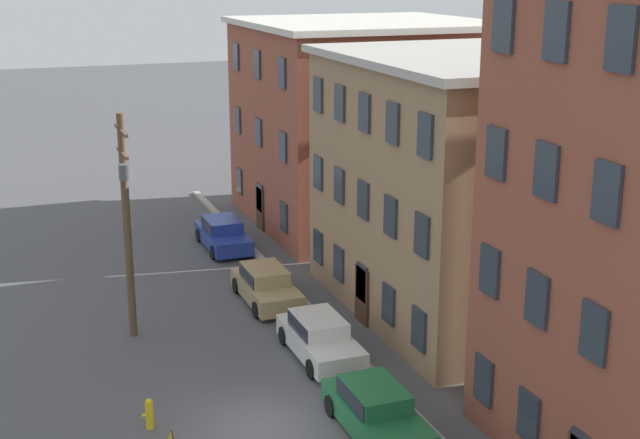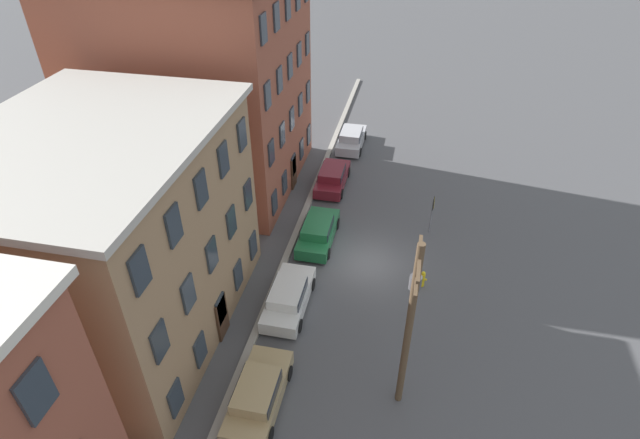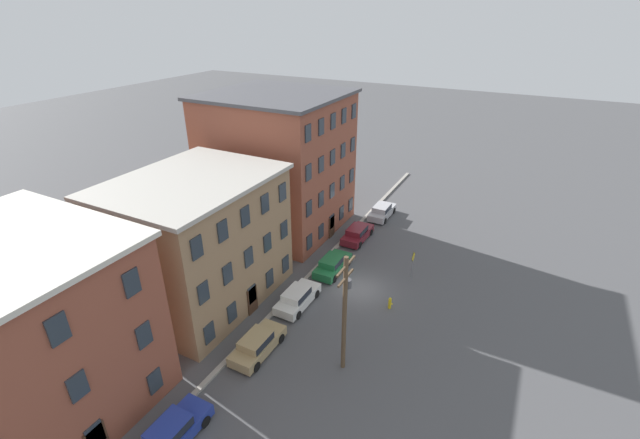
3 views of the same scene
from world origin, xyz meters
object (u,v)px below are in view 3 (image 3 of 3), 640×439
object	(u,v)px
car_tan	(257,344)
car_maroon	(357,233)
utility_pole	(345,308)
fire_hydrant	(390,303)
caution_sign	(413,260)
car_white	(297,297)
car_blue	(172,432)
car_silver	(382,211)
car_green	(332,264)

from	to	relation	value
car_tan	car_maroon	size ratio (longest dim) A/B	1.00
utility_pole	car_tan	bearing A→B (deg)	105.36
fire_hydrant	caution_sign	bearing A→B (deg)	-2.76
car_tan	car_white	size ratio (longest dim) A/B	1.00
car_white	utility_pole	bearing A→B (deg)	-125.20
car_blue	car_silver	world-z (taller)	same
car_blue	car_silver	distance (m)	30.79
car_white	utility_pole	distance (m)	8.06
car_tan	fire_hydrant	size ratio (longest dim) A/B	4.58
car_silver	utility_pole	world-z (taller)	utility_pole
car_green	car_blue	bearing A→B (deg)	179.11
car_silver	car_blue	bearing A→B (deg)	179.36
car_maroon	fire_hydrant	xyz separation A→B (m)	(-8.74, -6.44, -0.27)
car_blue	car_white	size ratio (longest dim) A/B	1.00
car_tan	car_green	xyz separation A→B (m)	(11.09, -0.12, 0.00)
car_silver	utility_pole	size ratio (longest dim) A/B	0.53
utility_pole	fire_hydrant	size ratio (longest dim) A/B	8.57
car_blue	car_white	xyz separation A→B (m)	(13.09, 0.03, 0.00)
car_maroon	car_white	bearing A→B (deg)	179.98
car_green	fire_hydrant	size ratio (longest dim) A/B	4.58
car_tan	car_white	bearing A→B (deg)	2.09
car_tan	utility_pole	world-z (taller)	utility_pole
car_maroon	fire_hydrant	size ratio (longest dim) A/B	4.58
car_blue	car_maroon	world-z (taller)	same
car_tan	caution_sign	bearing A→B (deg)	-25.77
car_green	car_silver	bearing A→B (deg)	-0.25
caution_sign	fire_hydrant	world-z (taller)	caution_sign
car_white	fire_hydrant	distance (m)	7.09
car_tan	utility_pole	size ratio (longest dim) A/B	0.53
car_green	fire_hydrant	xyz separation A→B (m)	(-2.54, -6.12, -0.27)
car_tan	car_white	xyz separation A→B (m)	(5.60, 0.20, 0.00)
car_white	fire_hydrant	world-z (taller)	car_white
car_maroon	utility_pole	xyz separation A→B (m)	(-15.76, -5.77, 3.89)
car_green	car_silver	distance (m)	12.20
car_white	car_silver	size ratio (longest dim) A/B	1.00
car_white	fire_hydrant	size ratio (longest dim) A/B	4.58
car_green	caution_sign	bearing A→B (deg)	-69.97
caution_sign	car_green	bearing A→B (deg)	110.03
car_white	fire_hydrant	xyz separation A→B (m)	(2.95, -6.45, -0.27)
utility_pole	fire_hydrant	world-z (taller)	utility_pole
car_white	car_green	size ratio (longest dim) A/B	1.00
car_tan	caution_sign	size ratio (longest dim) A/B	1.73
car_blue	car_green	size ratio (longest dim) A/B	1.00
car_blue	utility_pole	xyz separation A→B (m)	(9.02, -5.74, 3.89)
car_silver	car_tan	bearing A→B (deg)	179.58
car_maroon	caution_sign	size ratio (longest dim) A/B	1.73
car_tan	caution_sign	distance (m)	14.92
car_blue	car_white	world-z (taller)	same
car_silver	utility_pole	distance (m)	22.76
car_green	car_silver	xyz separation A→B (m)	(12.20, -0.05, 0.00)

